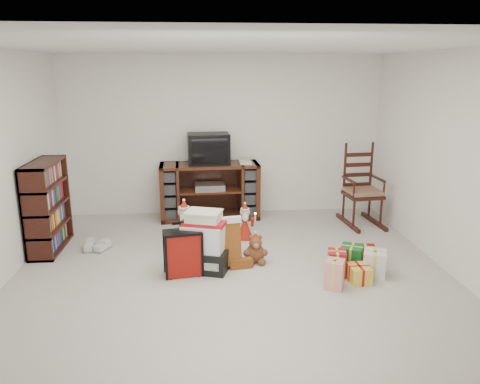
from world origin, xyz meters
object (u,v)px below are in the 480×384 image
object	(u,v)px
bookshelf	(48,208)
gift_cluster	(354,264)
tv_stand	(210,191)
gift_pile	(204,245)
rocking_chair	(361,195)
mrs_claus_figurine	(185,230)
santa_figurine	(245,227)
teddy_bear	(255,251)
crt_television	(209,149)
red_suitcase	(183,253)
sneaker_pair	(96,247)

from	to	relation	value
bookshelf	gift_cluster	distance (m)	3.88
tv_stand	gift_pile	bearing A→B (deg)	-95.39
tv_stand	gift_pile	distance (m)	1.98
bookshelf	rocking_chair	bearing A→B (deg)	9.40
rocking_chair	mrs_claus_figurine	world-z (taller)	rocking_chair
santa_figurine	teddy_bear	bearing A→B (deg)	-85.20
gift_pile	mrs_claus_figurine	xyz separation A→B (m)	(-0.25, 0.69, -0.05)
mrs_claus_figurine	gift_cluster	size ratio (longest dim) A/B	0.65
tv_stand	gift_pile	world-z (taller)	tv_stand
rocking_chair	crt_television	size ratio (longest dim) A/B	1.93
tv_stand	red_suitcase	size ratio (longest dim) A/B	2.50
mrs_claus_figurine	crt_television	world-z (taller)	crt_television
bookshelf	santa_figurine	world-z (taller)	bookshelf
tv_stand	teddy_bear	xyz separation A→B (m)	(0.52, -1.82, -0.28)
sneaker_pair	crt_television	world-z (taller)	crt_television
gift_pile	santa_figurine	size ratio (longest dim) A/B	1.29
santa_figurine	red_suitcase	bearing A→B (deg)	-127.85
gift_cluster	crt_television	xyz separation A→B (m)	(-1.61, 2.28, 0.98)
crt_television	gift_pile	bearing A→B (deg)	-96.00
gift_pile	gift_cluster	xyz separation A→B (m)	(1.70, -0.28, -0.18)
tv_stand	rocking_chair	size ratio (longest dim) A/B	1.23
rocking_chair	sneaker_pair	world-z (taller)	rocking_chair
tv_stand	crt_television	size ratio (longest dim) A/B	2.37
teddy_bear	mrs_claus_figurine	world-z (taller)	mrs_claus_figurine
santa_figurine	mrs_claus_figurine	distance (m)	0.83
tv_stand	rocking_chair	bearing A→B (deg)	-13.35
rocking_chair	crt_television	bearing A→B (deg)	162.59
red_suitcase	gift_cluster	bearing A→B (deg)	-13.58
santa_figurine	gift_cluster	bearing A→B (deg)	-45.23
rocking_chair	santa_figurine	distance (m)	1.95
mrs_claus_figurine	crt_television	bearing A→B (deg)	75.38
rocking_chair	red_suitcase	xyz separation A→B (m)	(-2.62, -1.68, -0.16)
sneaker_pair	gift_cluster	xyz separation A→B (m)	(3.10, -0.98, 0.08)
santa_figurine	tv_stand	bearing A→B (deg)	112.75
bookshelf	sneaker_pair	bearing A→B (deg)	-10.05
bookshelf	gift_pile	size ratio (longest dim) A/B	1.66
red_suitcase	santa_figurine	bearing A→B (deg)	42.65
bookshelf	rocking_chair	world-z (taller)	rocking_chair
gift_pile	mrs_claus_figurine	distance (m)	0.73
teddy_bear	santa_figurine	xyz separation A→B (m)	(-0.06, 0.73, 0.06)
bookshelf	crt_television	size ratio (longest dim) A/B	1.78
gift_pile	red_suitcase	xyz separation A→B (m)	(-0.24, -0.14, -0.04)
rocking_chair	mrs_claus_figurine	size ratio (longest dim) A/B	1.92
tv_stand	crt_television	bearing A→B (deg)	97.82
gift_cluster	bookshelf	bearing A→B (deg)	163.60
bookshelf	crt_television	world-z (taller)	crt_television
rocking_chair	red_suitcase	world-z (taller)	rocking_chair
gift_pile	sneaker_pair	xyz separation A→B (m)	(-1.40, 0.71, -0.26)
red_suitcase	teddy_bear	distance (m)	0.91
teddy_bear	mrs_claus_figurine	distance (m)	1.02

